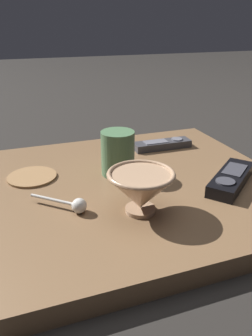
# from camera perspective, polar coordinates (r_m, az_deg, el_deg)

# --- Properties ---
(ground_plane) EXTENTS (6.00, 6.00, 0.00)m
(ground_plane) POSITION_cam_1_polar(r_m,az_deg,el_deg) (0.75, 2.27, -4.61)
(ground_plane) COLOR black
(table) EXTENTS (0.62, 0.59, 0.04)m
(table) POSITION_cam_1_polar(r_m,az_deg,el_deg) (0.75, 2.29, -3.32)
(table) COLOR brown
(table) RESTS_ON ground
(cereal_bowl) EXTENTS (0.12, 0.12, 0.08)m
(cereal_bowl) POSITION_cam_1_polar(r_m,az_deg,el_deg) (0.60, 2.53, -3.74)
(cereal_bowl) COLOR tan
(cereal_bowl) RESTS_ON table
(coffee_mug) EXTENTS (0.07, 0.07, 0.10)m
(coffee_mug) POSITION_cam_1_polar(r_m,az_deg,el_deg) (0.75, -1.40, 2.55)
(coffee_mug) COLOR #4C724C
(coffee_mug) RESTS_ON table
(teaspoon) EXTENTS (0.09, 0.09, 0.03)m
(teaspoon) POSITION_cam_1_polar(r_m,az_deg,el_deg) (0.62, -8.58, -6.23)
(teaspoon) COLOR silver
(teaspoon) RESTS_ON table
(tv_remote_near) EXTENTS (0.16, 0.05, 0.02)m
(tv_remote_near) POSITION_cam_1_polar(r_m,az_deg,el_deg) (0.92, 6.20, 4.00)
(tv_remote_near) COLOR #38383D
(tv_remote_near) RESTS_ON table
(tv_remote_far) EXTENTS (0.17, 0.15, 0.03)m
(tv_remote_far) POSITION_cam_1_polar(r_m,az_deg,el_deg) (0.74, 17.46, -1.74)
(tv_remote_far) COLOR black
(tv_remote_far) RESTS_ON table
(drink_coaster) EXTENTS (0.11, 0.11, 0.01)m
(drink_coaster) POSITION_cam_1_polar(r_m,az_deg,el_deg) (0.77, -15.70, -1.44)
(drink_coaster) COLOR olive
(drink_coaster) RESTS_ON table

